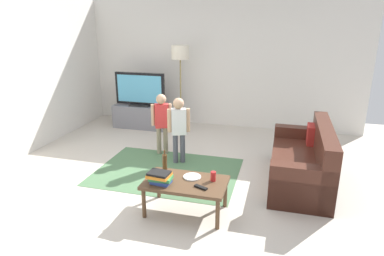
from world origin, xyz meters
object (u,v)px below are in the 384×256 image
Objects in this scene: tv_stand at (142,117)px; bottle at (165,164)px; book_stack at (160,177)px; floor_lamp at (180,57)px; tv at (140,90)px; child_near_tv at (162,118)px; coffee_table at (186,185)px; couch at (306,164)px; tv_remote at (201,187)px; soda_can at (213,176)px; child_center at (179,124)px; plate at (192,177)px.

bottle is (1.61, -2.95, 0.32)m from tv_stand.
floor_lamp is at bearing 103.04° from book_stack.
book_stack is at bearing -62.70° from tv.
bottle is at bearing 95.32° from book_stack.
child_near_tv is 1.99m from coffee_table.
tv_remote is (-1.23, -1.35, 0.14)m from couch.
tv_stand is at bearing 151.53° from couch.
tv is 1.63m from child_near_tv.
soda_can is (2.23, -2.93, -0.37)m from tv.
tv_stand is 0.67× the size of couch.
couch reaches higher than book_stack.
tv is at bearing 146.79° from tv_remote.
child_near_tv is 0.98× the size of child_center.
tv_remote is (2.13, -3.15, -0.42)m from tv.
child_near_tv is 4.90× the size of plate.
child_near_tv is at bearing -85.79° from floor_lamp.
child_center is 6.50× the size of tv_remote.
coffee_table is (1.91, -3.03, -0.48)m from tv.
floor_lamp reaches higher than tv_stand.
child_near_tv is at bearing -53.25° from tv.
bottle reaches higher than tv_remote.
soda_can is at bearing -66.18° from floor_lamp.
couch reaches higher than tv_remote.
child_near_tv reaches higher than tv_stand.
book_stack is 0.50m from tv_remote.
tv_stand is 2.16m from child_center.
tv reaches higher than soda_can.
floor_lamp is 5.35× the size of bottle.
floor_lamp is 1.65× the size of child_near_tv.
coffee_table is at bearing -139.84° from couch.
child_center is at bearing -49.36° from tv.
book_stack is at bearing -142.06° from couch.
child_near_tv is at bearing 127.63° from soda_can.
coffee_table is at bearing -57.99° from tv_stand.
tv_remote is (0.50, 0.00, -0.07)m from book_stack.
tv is 3.70m from soda_can.
bottle is (-0.30, 0.10, 0.19)m from coffee_table.
plate is at bearing -56.26° from tv_stand.
soda_can is at bearing 17.35° from coffee_table.
child_center is at bearing 122.72° from soda_can.
tv_remote is at bearing 0.48° from book_stack.
bottle is 2.77× the size of soda_can.
child_near_tv is at bearing 109.60° from book_stack.
child_center is 1.36m from bottle.
tv_remote is 0.77× the size of plate.
tv_stand is 3.82m from couch.
couch reaches higher than plate.
tv reaches higher than child_center.
floor_lamp is 14.83× the size of soda_can.
soda_can reaches higher than tv_remote.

